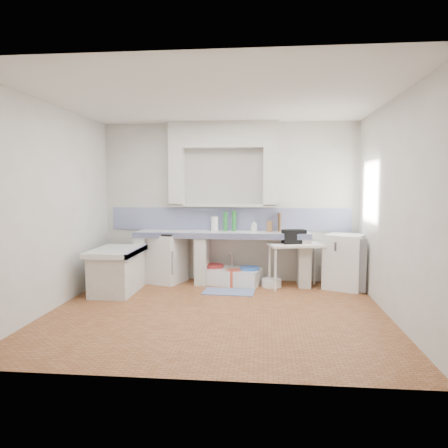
# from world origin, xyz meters

# --- Properties ---
(floor) EXTENTS (4.50, 4.50, 0.00)m
(floor) POSITION_xyz_m (0.00, 0.00, 0.00)
(floor) COLOR #9B5E37
(floor) RESTS_ON ground
(ceiling) EXTENTS (4.50, 4.50, 0.00)m
(ceiling) POSITION_xyz_m (0.00, 0.00, 2.80)
(ceiling) COLOR silver
(ceiling) RESTS_ON ground
(wall_back) EXTENTS (4.50, 0.00, 4.50)m
(wall_back) POSITION_xyz_m (0.00, 2.00, 1.40)
(wall_back) COLOR silver
(wall_back) RESTS_ON ground
(wall_front) EXTENTS (4.50, 0.00, 4.50)m
(wall_front) POSITION_xyz_m (0.00, -2.00, 1.40)
(wall_front) COLOR silver
(wall_front) RESTS_ON ground
(wall_left) EXTENTS (0.00, 4.50, 4.50)m
(wall_left) POSITION_xyz_m (-2.25, 0.00, 1.40)
(wall_left) COLOR silver
(wall_left) RESTS_ON ground
(wall_right) EXTENTS (0.00, 4.50, 4.50)m
(wall_right) POSITION_xyz_m (2.25, 0.00, 1.40)
(wall_right) COLOR silver
(wall_right) RESTS_ON ground
(alcove_mass) EXTENTS (1.90, 0.25, 0.45)m
(alcove_mass) POSITION_xyz_m (-0.10, 1.88, 2.58)
(alcove_mass) COLOR silver
(alcove_mass) RESTS_ON ground
(window_frame) EXTENTS (0.35, 0.86, 1.06)m
(window_frame) POSITION_xyz_m (2.42, 1.20, 1.60)
(window_frame) COLOR #391F12
(window_frame) RESTS_ON ground
(lace_valance) EXTENTS (0.01, 0.84, 0.24)m
(lace_valance) POSITION_xyz_m (2.28, 1.20, 1.98)
(lace_valance) COLOR white
(lace_valance) RESTS_ON ground
(counter_slab) EXTENTS (3.00, 0.60, 0.08)m
(counter_slab) POSITION_xyz_m (-0.10, 1.70, 0.86)
(counter_slab) COLOR white
(counter_slab) RESTS_ON ground
(counter_lip) EXTENTS (3.00, 0.04, 0.10)m
(counter_lip) POSITION_xyz_m (-0.10, 1.42, 0.86)
(counter_lip) COLOR navy
(counter_lip) RESTS_ON ground
(counter_pier_left) EXTENTS (0.20, 0.55, 0.82)m
(counter_pier_left) POSITION_xyz_m (-1.50, 1.70, 0.41)
(counter_pier_left) COLOR silver
(counter_pier_left) RESTS_ON ground
(counter_pier_mid) EXTENTS (0.20, 0.55, 0.82)m
(counter_pier_mid) POSITION_xyz_m (-0.45, 1.70, 0.41)
(counter_pier_mid) COLOR silver
(counter_pier_mid) RESTS_ON ground
(counter_pier_right) EXTENTS (0.20, 0.55, 0.82)m
(counter_pier_right) POSITION_xyz_m (1.30, 1.70, 0.41)
(counter_pier_right) COLOR silver
(counter_pier_right) RESTS_ON ground
(peninsula_top) EXTENTS (0.70, 1.10, 0.08)m
(peninsula_top) POSITION_xyz_m (-1.70, 0.90, 0.66)
(peninsula_top) COLOR white
(peninsula_top) RESTS_ON ground
(peninsula_base) EXTENTS (0.60, 1.00, 0.62)m
(peninsula_base) POSITION_xyz_m (-1.70, 0.90, 0.31)
(peninsula_base) COLOR silver
(peninsula_base) RESTS_ON ground
(peninsula_lip) EXTENTS (0.04, 1.10, 0.10)m
(peninsula_lip) POSITION_xyz_m (-1.37, 0.90, 0.66)
(peninsula_lip) COLOR navy
(peninsula_lip) RESTS_ON ground
(backsplash) EXTENTS (4.27, 0.03, 0.40)m
(backsplash) POSITION_xyz_m (0.00, 1.99, 1.10)
(backsplash) COLOR navy
(backsplash) RESTS_ON ground
(stove) EXTENTS (0.76, 0.75, 0.85)m
(stove) POSITION_xyz_m (-1.11, 1.70, 0.42)
(stove) COLOR white
(stove) RESTS_ON ground
(sink) EXTENTS (1.11, 0.78, 0.24)m
(sink) POSITION_xyz_m (0.06, 1.66, 0.12)
(sink) COLOR white
(sink) RESTS_ON ground
(side_table) EXTENTS (0.98, 0.68, 0.04)m
(side_table) POSITION_xyz_m (1.15, 1.49, 0.37)
(side_table) COLOR white
(side_table) RESTS_ON ground
(fridge) EXTENTS (0.77, 0.77, 0.90)m
(fridge) POSITION_xyz_m (1.95, 1.52, 0.45)
(fridge) COLOR white
(fridge) RESTS_ON ground
(bucket_red) EXTENTS (0.42, 0.42, 0.32)m
(bucket_red) POSITION_xyz_m (-0.25, 1.73, 0.16)
(bucket_red) COLOR #B72B2C
(bucket_red) RESTS_ON ground
(bucket_orange) EXTENTS (0.37, 0.37, 0.27)m
(bucket_orange) POSITION_xyz_m (0.12, 1.51, 0.14)
(bucket_orange) COLOR #D8472D
(bucket_orange) RESTS_ON ground
(bucket_blue) EXTENTS (0.44, 0.44, 0.31)m
(bucket_blue) POSITION_xyz_m (0.38, 1.59, 0.16)
(bucket_blue) COLOR blue
(bucket_blue) RESTS_ON ground
(basin_white) EXTENTS (0.40, 0.40, 0.13)m
(basin_white) POSITION_xyz_m (0.75, 1.52, 0.07)
(basin_white) COLOR white
(basin_white) RESTS_ON ground
(water_bottle_a) EXTENTS (0.08, 0.08, 0.28)m
(water_bottle_a) POSITION_xyz_m (0.08, 1.85, 0.14)
(water_bottle_a) COLOR silver
(water_bottle_a) RESTS_ON ground
(water_bottle_b) EXTENTS (0.09, 0.09, 0.27)m
(water_bottle_b) POSITION_xyz_m (0.28, 1.85, 0.14)
(water_bottle_b) COLOR silver
(water_bottle_b) RESTS_ON ground
(black_bag) EXTENTS (0.41, 0.30, 0.23)m
(black_bag) POSITION_xyz_m (1.11, 1.50, 0.86)
(black_bag) COLOR black
(black_bag) RESTS_ON side_table
(green_bottle_a) EXTENTS (0.09, 0.09, 0.33)m
(green_bottle_a) POSITION_xyz_m (-0.06, 1.85, 1.07)
(green_bottle_a) COLOR #257C31
(green_bottle_a) RESTS_ON counter_slab
(green_bottle_b) EXTENTS (0.10, 0.10, 0.35)m
(green_bottle_b) POSITION_xyz_m (0.10, 1.85, 1.08)
(green_bottle_b) COLOR #257C31
(green_bottle_b) RESTS_ON counter_slab
(knife_block) EXTENTS (0.10, 0.08, 0.19)m
(knife_block) POSITION_xyz_m (0.71, 1.85, 0.99)
(knife_block) COLOR #91623A
(knife_block) RESTS_ON counter_slab
(cutting_board) EXTENTS (0.05, 0.24, 0.32)m
(cutting_board) POSITION_xyz_m (0.88, 1.85, 1.06)
(cutting_board) COLOR #91623A
(cutting_board) RESTS_ON counter_slab
(paper_towel) EXTENTS (0.15, 0.15, 0.25)m
(paper_towel) POSITION_xyz_m (-0.25, 1.85, 1.03)
(paper_towel) COLOR white
(paper_towel) RESTS_ON counter_slab
(soap_bottle) EXTENTS (0.11, 0.11, 0.21)m
(soap_bottle) POSITION_xyz_m (0.44, 1.85, 1.00)
(soap_bottle) COLOR white
(soap_bottle) RESTS_ON counter_slab
(rug) EXTENTS (0.83, 0.51, 0.01)m
(rug) POSITION_xyz_m (0.07, 1.08, 0.01)
(rug) COLOR #2A4496
(rug) RESTS_ON ground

